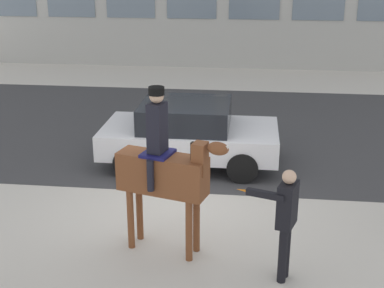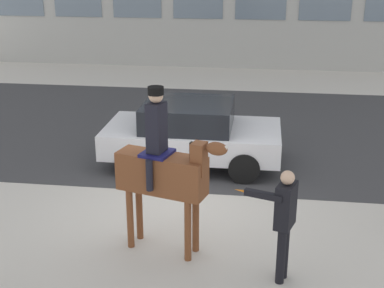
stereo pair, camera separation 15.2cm
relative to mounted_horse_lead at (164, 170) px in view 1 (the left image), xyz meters
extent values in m
plane|color=beige|center=(-0.02, 1.68, -1.40)|extent=(80.00, 80.00, 0.00)
cube|color=#38383A|center=(-0.02, 6.43, -1.40)|extent=(22.88, 8.50, 0.01)
cube|color=brown|center=(-0.03, 0.01, -0.07)|extent=(1.49, 0.81, 0.61)
cylinder|color=brown|center=(0.50, 0.02, -0.89)|extent=(0.11, 0.11, 1.02)
cylinder|color=brown|center=(0.42, -0.28, -0.89)|extent=(0.11, 0.11, 1.02)
cylinder|color=brown|center=(-0.48, 0.30, -0.89)|extent=(0.11, 0.11, 1.02)
cylinder|color=brown|center=(-0.56, 0.00, -0.89)|extent=(0.11, 0.11, 1.02)
cube|color=brown|center=(0.57, -0.16, 0.27)|extent=(0.26, 0.29, 0.50)
cube|color=black|center=(0.46, -0.13, 0.29)|extent=(0.06, 0.09, 0.45)
ellipsoid|color=brown|center=(0.84, -0.24, 0.47)|extent=(0.37, 0.28, 0.20)
cube|color=silver|center=(0.94, -0.26, 0.49)|extent=(0.13, 0.08, 0.08)
cylinder|color=black|center=(-0.75, 0.21, -0.18)|extent=(0.09, 0.09, 0.55)
cube|color=#14144C|center=(-0.10, 0.03, 0.25)|extent=(0.54, 0.58, 0.05)
cube|color=black|center=(-0.10, 0.03, 0.67)|extent=(0.30, 0.37, 0.77)
sphere|color=#D1A889|center=(-0.10, 0.03, 1.16)|extent=(0.22, 0.22, 0.22)
cylinder|color=black|center=(-0.10, 0.03, 1.24)|extent=(0.24, 0.24, 0.12)
cylinder|color=black|center=(-0.03, 0.29, -0.01)|extent=(0.11, 0.11, 0.49)
cylinder|color=black|center=(-0.17, -0.23, -0.01)|extent=(0.11, 0.11, 0.49)
cylinder|color=black|center=(1.84, -0.70, -0.96)|extent=(0.13, 0.13, 0.89)
cylinder|color=black|center=(1.89, -0.55, -0.96)|extent=(0.13, 0.13, 0.89)
cube|color=black|center=(1.86, -0.62, -0.19)|extent=(0.34, 0.45, 0.65)
sphere|color=#D1A889|center=(1.86, -0.62, 0.24)|extent=(0.20, 0.20, 0.20)
cube|color=black|center=(1.54, -0.71, -0.01)|extent=(0.55, 0.26, 0.09)
cone|color=orange|center=(1.22, -0.60, -0.01)|extent=(0.18, 0.10, 0.04)
cube|color=silver|center=(-0.05, 3.76, -0.79)|extent=(3.91, 1.98, 0.56)
cube|color=black|center=(-0.15, 3.76, -0.24)|extent=(1.95, 1.74, 0.55)
cylinder|color=black|center=(1.16, 2.85, -1.07)|extent=(0.66, 0.24, 0.66)
cylinder|color=black|center=(1.16, 4.67, -1.07)|extent=(0.66, 0.24, 0.66)
cylinder|color=black|center=(-1.26, 2.85, -1.07)|extent=(0.66, 0.24, 0.66)
cylinder|color=black|center=(-1.26, 4.67, -1.07)|extent=(0.66, 0.24, 0.66)
camera|label=1|loc=(1.31, -7.52, 3.18)|focal=50.00mm
camera|label=2|loc=(1.46, -7.51, 3.18)|focal=50.00mm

